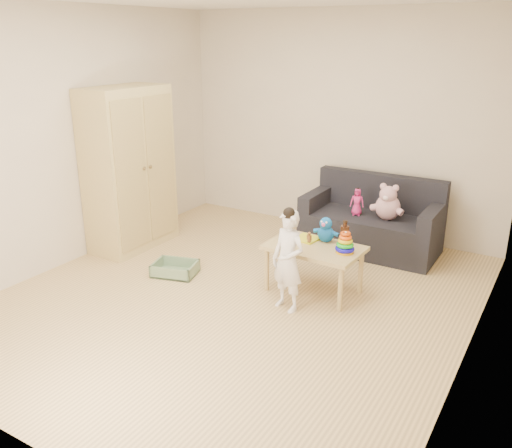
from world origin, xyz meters
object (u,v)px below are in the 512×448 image
Objects in this scene: wardrobe at (129,169)px; sofa at (370,233)px; toddler at (288,262)px; play_table at (314,269)px.

wardrobe is 2.77m from sofa.
wardrobe reaches higher than sofa.
wardrobe reaches higher than toddler.
sofa is 1.27m from play_table.
sofa is at bearing 27.39° from wardrobe.
wardrobe is at bearing -176.85° from toddler.
play_table is at bearing -0.90° from wardrobe.
wardrobe is 2.33m from toddler.
sofa is at bearing 85.68° from play_table.
wardrobe is 2.01× the size of toddler.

